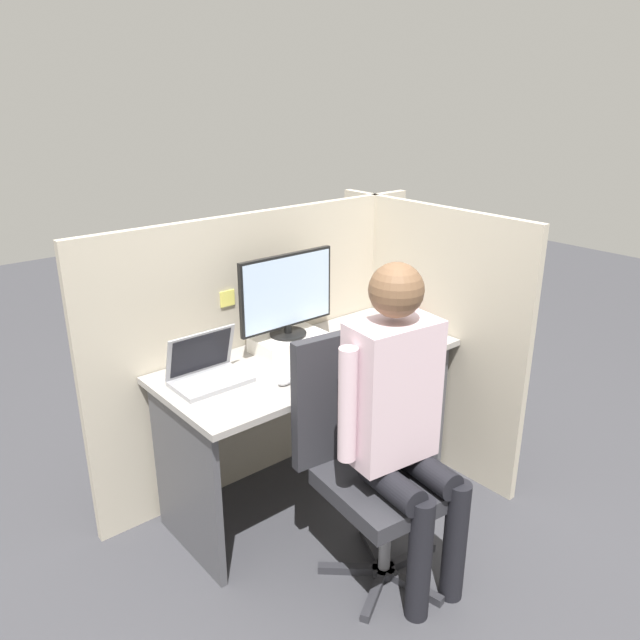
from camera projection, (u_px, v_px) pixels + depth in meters
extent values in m
plane|color=#3D3D42|center=(353.00, 523.00, 2.96)|extent=(12.00, 12.00, 0.00)
cube|color=#B7AD99|center=(268.00, 346.00, 3.20)|extent=(1.93, 0.04, 1.40)
cube|color=#F4EA66|center=(227.00, 298.00, 2.92)|extent=(0.08, 0.01, 0.08)
cube|color=#B7AD99|center=(424.00, 334.00, 3.35)|extent=(0.04, 1.26, 1.40)
cube|color=#9E9993|center=(310.00, 360.00, 2.93)|extent=(1.43, 0.64, 0.03)
cube|color=#4C4C51|center=(186.00, 483.00, 2.66)|extent=(0.03, 0.54, 0.72)
cube|color=#4C4C51|center=(405.00, 390.00, 3.48)|extent=(0.03, 0.54, 0.72)
cube|color=white|center=(288.00, 342.00, 3.01)|extent=(0.34, 0.21, 0.07)
cylinder|color=black|center=(288.00, 334.00, 2.99)|extent=(0.18, 0.18, 0.01)
cylinder|color=black|center=(288.00, 328.00, 2.98)|extent=(0.04, 0.04, 0.04)
cube|color=black|center=(287.00, 291.00, 2.92)|extent=(0.52, 0.02, 0.35)
cube|color=silver|center=(288.00, 291.00, 2.91)|extent=(0.49, 0.00, 0.33)
cube|color=#99999E|center=(211.00, 382.00, 2.66)|extent=(0.32, 0.21, 0.02)
cube|color=silver|center=(209.00, 378.00, 2.67)|extent=(0.27, 0.12, 0.00)
cube|color=#99999E|center=(200.00, 352.00, 2.68)|extent=(0.32, 0.07, 0.21)
cube|color=black|center=(201.00, 353.00, 2.68)|extent=(0.28, 0.06, 0.18)
ellipsoid|color=silver|center=(285.00, 381.00, 2.65)|extent=(0.07, 0.04, 0.04)
cube|color=#A31919|center=(404.00, 320.00, 3.32)|extent=(0.04, 0.15, 0.06)
cone|color=orange|center=(377.00, 348.00, 2.97)|extent=(0.05, 0.12, 0.05)
cylinder|color=green|center=(367.00, 344.00, 3.02)|extent=(0.03, 0.02, 0.03)
cylinder|color=#2D2D33|center=(384.00, 570.00, 2.65)|extent=(0.10, 0.10, 0.04)
cube|color=#2D2D33|center=(409.00, 558.00, 2.72)|extent=(0.28, 0.07, 0.04)
cube|color=#2D2D33|center=(373.00, 548.00, 2.78)|extent=(0.15, 0.27, 0.04)
cube|color=#2D2D33|center=(351.00, 569.00, 2.66)|extent=(0.23, 0.22, 0.04)
cube|color=#2D2D33|center=(374.00, 594.00, 2.53)|extent=(0.26, 0.17, 0.04)
cube|color=#2D2D33|center=(412.00, 586.00, 2.57)|extent=(0.09, 0.28, 0.04)
cylinder|color=gray|center=(385.00, 531.00, 2.58)|extent=(0.05, 0.05, 0.37)
cube|color=#2D2D33|center=(387.00, 486.00, 2.50)|extent=(0.51, 0.51, 0.07)
cube|color=#2D2D33|center=(340.00, 396.00, 2.56)|extent=(0.44, 0.10, 0.56)
cylinder|color=black|center=(392.00, 485.00, 2.36)|extent=(0.14, 0.30, 0.11)
cylinder|color=black|center=(420.00, 560.00, 2.36)|extent=(0.09, 0.09, 0.54)
cylinder|color=black|center=(427.00, 470.00, 2.45)|extent=(0.14, 0.30, 0.11)
cylinder|color=black|center=(454.00, 542.00, 2.45)|extent=(0.09, 0.09, 0.54)
cube|color=silver|center=(392.00, 391.00, 2.35)|extent=(0.36, 0.24, 0.56)
sphere|color=brown|center=(396.00, 290.00, 2.21)|extent=(0.20, 0.20, 0.20)
cylinder|color=silver|center=(348.00, 405.00, 2.25)|extent=(0.07, 0.07, 0.45)
cylinder|color=silver|center=(432.00, 378.00, 2.46)|extent=(0.07, 0.07, 0.45)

